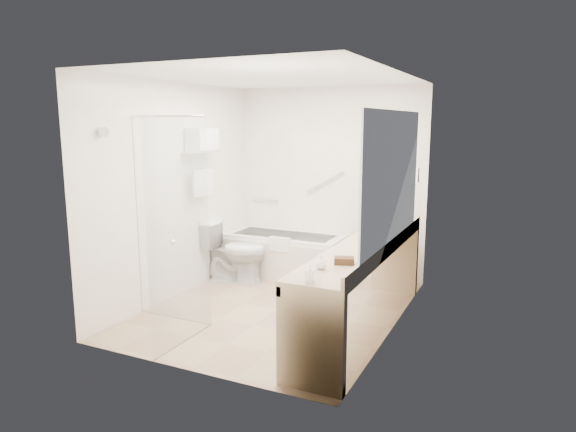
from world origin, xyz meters
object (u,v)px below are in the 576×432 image
at_px(amenity_basket, 344,261).
at_px(bathtub, 284,254).
at_px(vanity_counter, 363,268).
at_px(water_bottle_left, 380,232).
at_px(toilet, 235,251).

bearing_deg(amenity_basket, bathtub, 127.23).
bearing_deg(vanity_counter, amenity_basket, -87.22).
height_order(amenity_basket, water_bottle_left, water_bottle_left).
bearing_deg(bathtub, water_bottle_left, -32.58).
distance_m(vanity_counter, amenity_basket, 0.70).
bearing_deg(bathtub, vanity_counter, -42.35).
bearing_deg(vanity_counter, water_bottle_left, 80.78).
relative_size(vanity_counter, amenity_basket, 15.88).
bearing_deg(water_bottle_left, amenity_basket, -91.61).
xyz_separation_m(amenity_basket, water_bottle_left, (0.03, 1.03, 0.05)).
xyz_separation_m(vanity_counter, toilet, (-1.97, 0.85, -0.24)).
bearing_deg(toilet, amenity_basket, -141.29).
bearing_deg(vanity_counter, bathtub, 137.65).
relative_size(toilet, amenity_basket, 4.77).
xyz_separation_m(bathtub, amenity_basket, (1.56, -2.05, 0.60)).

